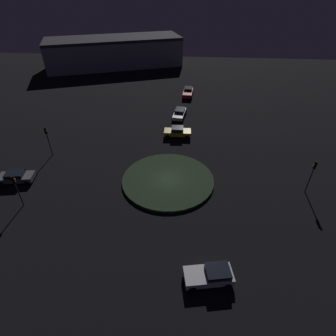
% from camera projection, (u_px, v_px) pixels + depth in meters
% --- Properties ---
extents(ground_plane, '(119.83, 119.83, 0.00)m').
position_uv_depth(ground_plane, '(168.00, 181.00, 32.90)').
color(ground_plane, black).
extents(roundabout_island, '(11.08, 11.08, 0.33)m').
position_uv_depth(roundabout_island, '(168.00, 180.00, 32.81)').
color(roundabout_island, '#263823').
rests_on(roundabout_island, ground_plane).
extents(car_yellow, '(2.12, 4.11, 1.55)m').
position_uv_depth(car_yellow, '(177.00, 132.00, 41.34)').
color(car_yellow, gold).
rests_on(car_yellow, ground_plane).
extents(car_white, '(2.63, 4.21, 1.34)m').
position_uv_depth(car_white, '(210.00, 275.00, 21.91)').
color(car_white, white).
rests_on(car_white, ground_plane).
extents(car_silver, '(4.65, 2.43, 1.39)m').
position_uv_depth(car_silver, '(180.00, 113.00, 46.90)').
color(car_silver, silver).
rests_on(car_silver, ground_plane).
extents(car_grey, '(2.54, 4.24, 1.36)m').
position_uv_depth(car_grey, '(16.00, 177.00, 32.42)').
color(car_grey, slate).
rests_on(car_grey, ground_plane).
extents(car_red, '(4.55, 2.24, 1.55)m').
position_uv_depth(car_red, '(188.00, 92.00, 54.91)').
color(car_red, red).
rests_on(car_red, ground_plane).
extents(traffic_light_south, '(0.36, 0.39, 3.96)m').
position_uv_depth(traffic_light_south, '(16.00, 185.00, 27.84)').
color(traffic_light_south, '#2D2D2D').
rests_on(traffic_light_south, ground_plane).
extents(traffic_light_south_near, '(0.35, 0.39, 4.22)m').
position_uv_depth(traffic_light_south_near, '(47.00, 136.00, 35.80)').
color(traffic_light_south_near, '#2D2D2D').
rests_on(traffic_light_south_near, ground_plane).
extents(traffic_light_north, '(0.31, 0.36, 4.25)m').
position_uv_depth(traffic_light_north, '(313.00, 171.00, 29.50)').
color(traffic_light_north, '#2D2D2D').
rests_on(traffic_light_north, ground_plane).
extents(store_building, '(21.86, 35.81, 7.09)m').
position_uv_depth(store_building, '(115.00, 52.00, 71.07)').
color(store_building, '#8C939E').
rests_on(store_building, ground_plane).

